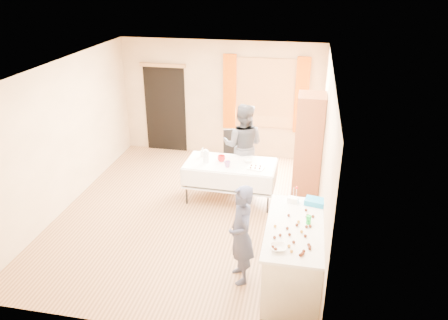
% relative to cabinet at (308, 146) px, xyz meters
% --- Properties ---
extents(floor, '(4.50, 5.50, 0.02)m').
position_rel_cabinet_xyz_m(floor, '(-1.99, -1.17, -0.99)').
color(floor, '#9E7047').
rests_on(floor, ground).
extents(ceiling, '(4.50, 5.50, 0.02)m').
position_rel_cabinet_xyz_m(ceiling, '(-1.99, -1.17, 1.63)').
color(ceiling, white).
rests_on(ceiling, floor).
extents(wall_back, '(4.50, 0.02, 2.60)m').
position_rel_cabinet_xyz_m(wall_back, '(-1.99, 1.59, 0.32)').
color(wall_back, tan).
rests_on(wall_back, floor).
extents(wall_front, '(4.50, 0.02, 2.60)m').
position_rel_cabinet_xyz_m(wall_front, '(-1.99, -3.93, 0.32)').
color(wall_front, tan).
rests_on(wall_front, floor).
extents(wall_left, '(0.02, 5.50, 2.60)m').
position_rel_cabinet_xyz_m(wall_left, '(-4.25, -1.17, 0.32)').
color(wall_left, tan).
rests_on(wall_left, floor).
extents(wall_right, '(0.02, 5.50, 2.60)m').
position_rel_cabinet_xyz_m(wall_right, '(0.27, -1.17, 0.32)').
color(wall_right, tan).
rests_on(wall_right, floor).
extents(window_frame, '(1.32, 0.06, 1.52)m').
position_rel_cabinet_xyz_m(window_frame, '(-0.99, 1.55, 0.52)').
color(window_frame, olive).
rests_on(window_frame, wall_back).
extents(window_pane, '(1.20, 0.02, 1.40)m').
position_rel_cabinet_xyz_m(window_pane, '(-0.99, 1.54, 0.52)').
color(window_pane, white).
rests_on(window_pane, wall_back).
extents(curtain_left, '(0.28, 0.06, 1.65)m').
position_rel_cabinet_xyz_m(curtain_left, '(-1.77, 1.50, 0.52)').
color(curtain_left, '#B44400').
rests_on(curtain_left, wall_back).
extents(curtain_right, '(0.28, 0.06, 1.65)m').
position_rel_cabinet_xyz_m(curtain_right, '(-0.21, 1.50, 0.52)').
color(curtain_right, '#B44400').
rests_on(curtain_right, wall_back).
extents(doorway, '(0.95, 0.04, 2.00)m').
position_rel_cabinet_xyz_m(doorway, '(-3.29, 1.56, 0.02)').
color(doorway, black).
rests_on(doorway, floor).
extents(door_lintel, '(1.05, 0.06, 0.08)m').
position_rel_cabinet_xyz_m(door_lintel, '(-3.29, 1.53, 1.04)').
color(door_lintel, olive).
rests_on(door_lintel, wall_back).
extents(cabinet, '(0.50, 0.60, 1.95)m').
position_rel_cabinet_xyz_m(cabinet, '(0.00, 0.00, 0.00)').
color(cabinet, brown).
rests_on(cabinet, floor).
extents(counter, '(0.78, 1.64, 0.91)m').
position_rel_cabinet_xyz_m(counter, '(-0.10, -2.71, -0.52)').
color(counter, beige).
rests_on(counter, floor).
extents(party_table, '(1.68, 0.89, 0.75)m').
position_rel_cabinet_xyz_m(party_table, '(-1.37, -0.55, -0.53)').
color(party_table, black).
rests_on(party_table, floor).
extents(chair, '(0.56, 0.56, 1.03)m').
position_rel_cabinet_xyz_m(chair, '(-1.42, 0.31, -0.67)').
color(chair, black).
rests_on(chair, floor).
extents(girl, '(0.78, 0.73, 1.45)m').
position_rel_cabinet_xyz_m(girl, '(-0.82, -2.77, -0.25)').
color(girl, '#272B46').
rests_on(girl, floor).
extents(woman, '(0.87, 0.70, 1.68)m').
position_rel_cabinet_xyz_m(woman, '(-1.24, 0.10, -0.14)').
color(woman, black).
rests_on(woman, floor).
extents(soda_can, '(0.07, 0.07, 0.12)m').
position_rel_cabinet_xyz_m(soda_can, '(0.06, -2.61, -0.01)').
color(soda_can, green).
rests_on(soda_can, counter).
extents(mixing_bowl, '(0.28, 0.28, 0.05)m').
position_rel_cabinet_xyz_m(mixing_bowl, '(-0.29, -3.26, -0.04)').
color(mixing_bowl, white).
rests_on(mixing_bowl, counter).
extents(foam_block, '(0.17, 0.13, 0.08)m').
position_rel_cabinet_xyz_m(foam_block, '(-0.17, -2.07, -0.03)').
color(foam_block, white).
rests_on(foam_block, counter).
extents(blue_basket, '(0.33, 0.26, 0.08)m').
position_rel_cabinet_xyz_m(blue_basket, '(0.15, -2.07, -0.03)').
color(blue_basket, '#137DB9').
rests_on(blue_basket, counter).
extents(pitcher, '(0.12, 0.12, 0.22)m').
position_rel_cabinet_xyz_m(pitcher, '(-1.82, -0.61, -0.12)').
color(pitcher, silver).
rests_on(pitcher, party_table).
extents(cup_red, '(0.14, 0.14, 0.11)m').
position_rel_cabinet_xyz_m(cup_red, '(-1.55, -0.51, -0.17)').
color(cup_red, red).
rests_on(cup_red, party_table).
extents(cup_rainbow, '(0.16, 0.16, 0.10)m').
position_rel_cabinet_xyz_m(cup_rainbow, '(-1.40, -0.73, -0.17)').
color(cup_rainbow, red).
rests_on(cup_rainbow, party_table).
extents(small_bowl, '(0.17, 0.17, 0.05)m').
position_rel_cabinet_xyz_m(small_bowl, '(-1.06, -0.45, -0.20)').
color(small_bowl, white).
rests_on(small_bowl, party_table).
extents(pastry_tray, '(0.31, 0.25, 0.02)m').
position_rel_cabinet_xyz_m(pastry_tray, '(-0.89, -0.70, -0.22)').
color(pastry_tray, white).
rests_on(pastry_tray, party_table).
extents(bottle, '(0.11, 0.11, 0.17)m').
position_rel_cabinet_xyz_m(bottle, '(-1.93, -0.35, -0.14)').
color(bottle, white).
rests_on(bottle, party_table).
extents(cake_balls, '(0.52, 1.10, 0.04)m').
position_rel_cabinet_xyz_m(cake_balls, '(-0.08, -2.93, -0.05)').
color(cake_balls, '#3F2314').
rests_on(cake_balls, counter).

